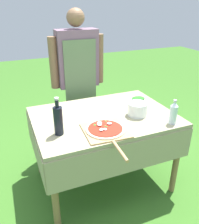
{
  "coord_description": "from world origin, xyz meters",
  "views": [
    {
      "loc": [
        -0.78,
        -1.78,
        1.72
      ],
      "look_at": [
        -0.04,
        0.0,
        0.8
      ],
      "focal_mm": 38.0,
      "sensor_mm": 36.0,
      "label": 1
    }
  ],
  "objects_px": {
    "oil_bottle": "(58,120)",
    "water_bottle": "(173,113)",
    "herb_container": "(138,99)",
    "pizza_on_peel": "(106,130)",
    "prep_table": "(104,125)",
    "mixing_tub": "(137,109)",
    "person_cook": "(78,73)"
  },
  "relations": [
    {
      "from": "prep_table",
      "to": "pizza_on_peel",
      "type": "relative_size",
      "value": 2.11
    },
    {
      "from": "oil_bottle",
      "to": "herb_container",
      "type": "bearing_deg",
      "value": 20.66
    },
    {
      "from": "water_bottle",
      "to": "mixing_tub",
      "type": "relative_size",
      "value": 1.23
    },
    {
      "from": "person_cook",
      "to": "pizza_on_peel",
      "type": "bearing_deg",
      "value": 84.91
    },
    {
      "from": "pizza_on_peel",
      "to": "herb_container",
      "type": "height_order",
      "value": "pizza_on_peel"
    },
    {
      "from": "water_bottle",
      "to": "mixing_tub",
      "type": "height_order",
      "value": "water_bottle"
    },
    {
      "from": "pizza_on_peel",
      "to": "herb_container",
      "type": "xyz_separation_m",
      "value": [
        0.57,
        0.46,
        0.0
      ]
    },
    {
      "from": "prep_table",
      "to": "oil_bottle",
      "type": "bearing_deg",
      "value": -159.56
    },
    {
      "from": "oil_bottle",
      "to": "water_bottle",
      "type": "bearing_deg",
      "value": -12.05
    },
    {
      "from": "person_cook",
      "to": "mixing_tub",
      "type": "height_order",
      "value": "person_cook"
    },
    {
      "from": "pizza_on_peel",
      "to": "mixing_tub",
      "type": "distance_m",
      "value": 0.43
    },
    {
      "from": "water_bottle",
      "to": "herb_container",
      "type": "bearing_deg",
      "value": 90.71
    },
    {
      "from": "person_cook",
      "to": "herb_container",
      "type": "bearing_deg",
      "value": 131.71
    },
    {
      "from": "pizza_on_peel",
      "to": "water_bottle",
      "type": "xyz_separation_m",
      "value": [
        0.58,
        -0.09,
        0.09
      ]
    },
    {
      "from": "herb_container",
      "to": "mixing_tub",
      "type": "bearing_deg",
      "value": -122.35
    },
    {
      "from": "oil_bottle",
      "to": "mixing_tub",
      "type": "height_order",
      "value": "oil_bottle"
    },
    {
      "from": "oil_bottle",
      "to": "herb_container",
      "type": "height_order",
      "value": "oil_bottle"
    },
    {
      "from": "person_cook",
      "to": "water_bottle",
      "type": "xyz_separation_m",
      "value": [
        0.48,
        -1.09,
        -0.11
      ]
    },
    {
      "from": "mixing_tub",
      "to": "oil_bottle",
      "type": "bearing_deg",
      "value": -175.62
    },
    {
      "from": "water_bottle",
      "to": "person_cook",
      "type": "bearing_deg",
      "value": 113.91
    },
    {
      "from": "water_bottle",
      "to": "herb_container",
      "type": "height_order",
      "value": "water_bottle"
    },
    {
      "from": "oil_bottle",
      "to": "herb_container",
      "type": "distance_m",
      "value": 0.99
    },
    {
      "from": "water_bottle",
      "to": "prep_table",
      "type": "bearing_deg",
      "value": 142.3
    },
    {
      "from": "prep_table",
      "to": "herb_container",
      "type": "bearing_deg",
      "value": 20.87
    },
    {
      "from": "person_cook",
      "to": "water_bottle",
      "type": "distance_m",
      "value": 1.2
    },
    {
      "from": "mixing_tub",
      "to": "herb_container",
      "type": "bearing_deg",
      "value": 57.65
    },
    {
      "from": "person_cook",
      "to": "pizza_on_peel",
      "type": "distance_m",
      "value": 1.03
    },
    {
      "from": "prep_table",
      "to": "water_bottle",
      "type": "height_order",
      "value": "water_bottle"
    },
    {
      "from": "pizza_on_peel",
      "to": "oil_bottle",
      "type": "relative_size",
      "value": 1.98
    },
    {
      "from": "oil_bottle",
      "to": "herb_container",
      "type": "relative_size",
      "value": 1.78
    },
    {
      "from": "herb_container",
      "to": "water_bottle",
      "type": "bearing_deg",
      "value": -89.29
    },
    {
      "from": "person_cook",
      "to": "pizza_on_peel",
      "type": "height_order",
      "value": "person_cook"
    }
  ]
}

